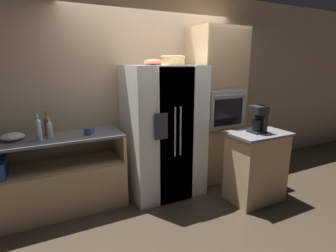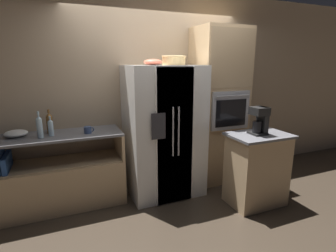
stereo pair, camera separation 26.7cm
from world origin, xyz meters
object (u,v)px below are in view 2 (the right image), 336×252
bottle_wide (40,127)px  mixing_bowl (16,133)px  coffee_maker (260,120)px  bottle_tall (51,127)px  fruit_bowl (153,62)px  mug (88,130)px  wall_oven (218,107)px  wicker_basket (174,60)px  bottle_short (50,123)px  refrigerator (164,131)px

bottle_wide → mixing_bowl: size_ratio=1.22×
coffee_maker → bottle_tall: bearing=160.3°
bottle_tall → mixing_bowl: size_ratio=0.93×
fruit_bowl → bottle_tall: bearing=173.7°
mug → coffee_maker: 2.13m
coffee_maker → mug: bearing=157.7°
wall_oven → wicker_basket: 1.04m
fruit_bowl → mug: bearing=173.8°
wicker_basket → fruit_bowl: (-0.31, -0.05, -0.03)m
mug → coffee_maker: size_ratio=0.36×
bottle_short → coffee_maker: bearing=-22.2°
bottle_short → wall_oven: bearing=-2.9°
wicker_basket → refrigerator: bearing=-180.0°
bottle_short → bottle_tall: bearing=-84.4°
bottle_tall → mug: bearing=-6.4°
bottle_wide → mug: bearing=0.7°
bottle_tall → bottle_wide: bearing=-154.9°
mug → mixing_bowl: (-0.80, 0.16, -0.00)m
wall_oven → wicker_basket: bearing=-173.1°
wicker_basket → mug: 1.42m
refrigerator → mug: bearing=177.9°
bottle_short → mug: 0.47m
mixing_bowl → coffee_maker: size_ratio=0.76×
bottle_tall → coffee_maker: size_ratio=0.70×
refrigerator → mixing_bowl: 1.81m
wicker_basket → bottle_short: wicker_basket is taller
wall_oven → wicker_basket: wall_oven is taller
wicker_basket → bottle_wide: wicker_basket is taller
bottle_tall → coffee_maker: 2.53m
refrigerator → bottle_wide: bearing=178.9°
refrigerator → fruit_bowl: 0.94m
bottle_tall → mixing_bowl: bearing=163.6°
mixing_bowl → coffee_maker: (2.77, -0.96, 0.13)m
refrigerator → bottle_wide: size_ratio=5.66×
wicker_basket → fruit_bowl: 0.31m
wall_oven → mixing_bowl: (-2.72, 0.10, -0.16)m
wicker_basket → mixing_bowl: 2.13m
wall_oven → fruit_bowl: size_ratio=9.79×
refrigerator → wall_oven: wall_oven is taller
wicker_basket → bottle_wide: bearing=179.0°
bottle_wide → coffee_maker: 2.62m
wall_oven → coffee_maker: 0.86m
bottle_short → mug: (0.43, -0.18, -0.09)m
refrigerator → wall_oven: bearing=5.8°
refrigerator → mug: refrigerator is taller
wicker_basket → mixing_bowl: (-1.94, 0.20, -0.85)m
fruit_bowl → refrigerator: bearing=18.5°
refrigerator → mixing_bowl: bearing=173.8°
fruit_bowl → mug: (-0.83, 0.09, -0.82)m
wall_oven → bottle_tall: 2.34m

